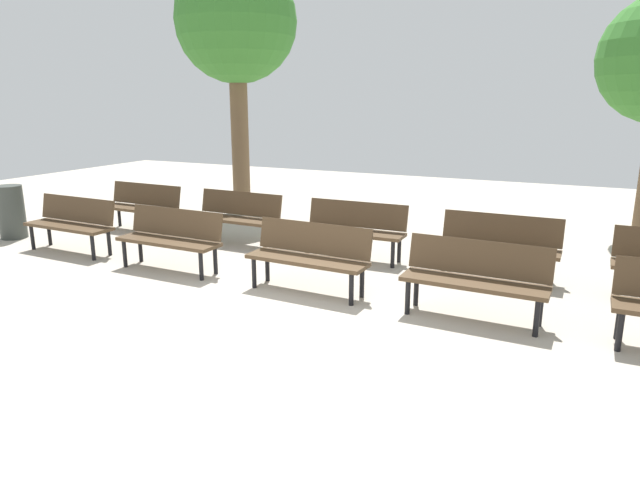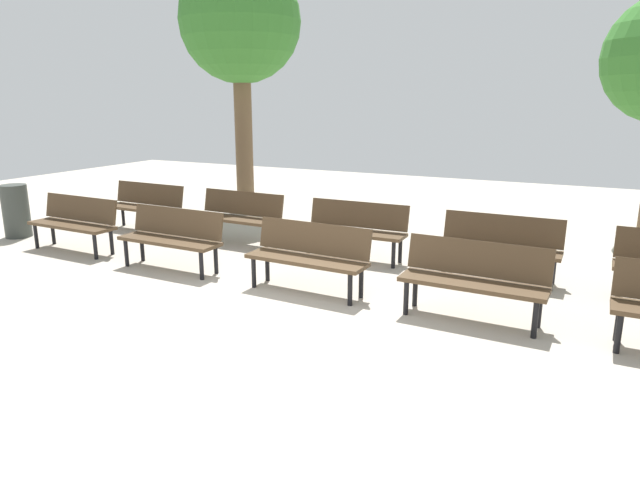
% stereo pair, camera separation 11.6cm
% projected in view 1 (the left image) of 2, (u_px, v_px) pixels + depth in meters
% --- Properties ---
extents(ground_plane, '(25.81, 25.81, 0.00)m').
position_uv_depth(ground_plane, '(236.00, 335.00, 5.94)').
color(ground_plane, '#B2A899').
extents(bench_r0_c0, '(1.61, 0.53, 0.87)m').
position_uv_depth(bench_r0_c0, '(72.00, 221.00, 9.05)').
color(bench_r0_c0, '#4C3823').
rests_on(bench_r0_c0, ground_plane).
extents(bench_r0_c1, '(1.61, 0.51, 0.87)m').
position_uv_depth(bench_r0_c1, '(171.00, 235.00, 8.09)').
color(bench_r0_c1, '#4C3823').
rests_on(bench_r0_c1, ground_plane).
extents(bench_r0_c2, '(1.62, 0.55, 0.87)m').
position_uv_depth(bench_r0_c2, '(309.00, 253.00, 7.17)').
color(bench_r0_c2, '#4C3823').
rests_on(bench_r0_c2, ground_plane).
extents(bench_r0_c3, '(1.61, 0.53, 0.87)m').
position_uv_depth(bench_r0_c3, '(476.00, 275.00, 6.28)').
color(bench_r0_c3, '#4C3823').
rests_on(bench_r0_c3, ground_plane).
extents(bench_r1_c0, '(1.61, 0.53, 0.87)m').
position_uv_depth(bench_r1_c0, '(142.00, 204.00, 10.46)').
color(bench_r1_c0, '#4C3823').
rests_on(bench_r1_c0, ground_plane).
extents(bench_r1_c1, '(1.61, 0.53, 0.87)m').
position_uv_depth(bench_r1_c1, '(237.00, 214.00, 9.56)').
color(bench_r1_c1, '#4C3823').
rests_on(bench_r1_c1, ground_plane).
extents(bench_r1_c2, '(1.60, 0.49, 0.87)m').
position_uv_depth(bench_r1_c2, '(354.00, 227.00, 8.65)').
color(bench_r1_c2, '#4C3823').
rests_on(bench_r1_c2, ground_plane).
extents(bench_r1_c3, '(1.60, 0.50, 0.87)m').
position_uv_depth(bench_r1_c3, '(499.00, 242.00, 7.70)').
color(bench_r1_c3, '#4C3823').
rests_on(bench_r1_c3, ground_plane).
extents(tree_1, '(2.56, 2.56, 5.27)m').
position_uv_depth(tree_1, '(236.00, 24.00, 11.76)').
color(tree_1, brown).
rests_on(tree_1, ground_plane).
extents(trash_bin, '(0.45, 0.45, 0.94)m').
position_uv_depth(trash_bin, '(11.00, 212.00, 9.93)').
color(trash_bin, '#383D38').
rests_on(trash_bin, ground_plane).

